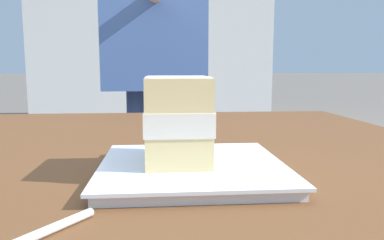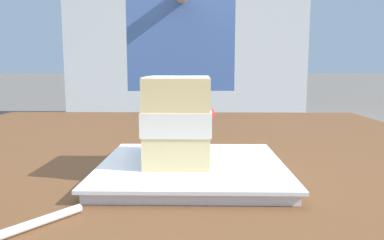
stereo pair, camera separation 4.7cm
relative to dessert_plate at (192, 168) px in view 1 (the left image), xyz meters
The scene contains 4 objects.
dessert_plate is the anchor object (origin of this frame).
cake_slice 0.07m from the dessert_plate, 116.62° to the right, with size 0.11×0.09×0.11m.
diner_person 1.15m from the dessert_plate, behind, with size 0.57×0.44×1.57m.
patio_building 4.78m from the dessert_plate, behind, with size 3.45×2.28×2.73m.
Camera 1 is at (0.41, 0.01, 0.88)m, focal length 34.58 mm.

